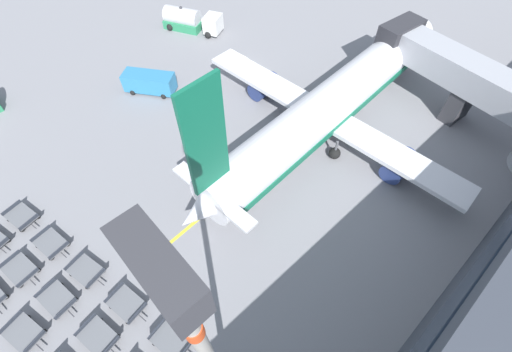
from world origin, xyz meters
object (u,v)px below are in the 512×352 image
baggage_dolly_row_mid_b_col_d (127,304)px  baggage_dolly_row_mid_a_col_b (20,270)px  fuel_tanker_secondary (189,20)px  airplane (330,105)px  baggage_dolly_row_mid_a_col_c (57,299)px  service_van (149,82)px  baggage_dolly_row_mid_a_col_d (98,337)px  baggage_dolly_row_near_col_c (24,333)px  baggage_dolly_row_mid_b_col_e (171,341)px  baggage_dolly_row_mid_b_col_a (22,216)px  baggage_dolly_row_mid_b_col_c (86,271)px  baggage_dolly_row_mid_b_col_b (51,243)px

baggage_dolly_row_mid_b_col_d → baggage_dolly_row_mid_a_col_b: bearing=-148.9°
fuel_tanker_secondary → baggage_dolly_row_mid_b_col_d: size_ratio=2.47×
airplane → baggage_dolly_row_mid_a_col_c: 27.77m
service_van → baggage_dolly_row_mid_b_col_d: 24.14m
baggage_dolly_row_mid_a_col_d → baggage_dolly_row_near_col_c: bearing=-135.3°
baggage_dolly_row_near_col_c → baggage_dolly_row_mid_b_col_e: bearing=44.7°
baggage_dolly_row_mid_b_col_e → service_van: bearing=150.8°
service_van → baggage_dolly_row_mid_a_col_c: (15.91, -17.63, -0.74)m
baggage_dolly_row_mid_b_col_a → baggage_dolly_row_mid_b_col_d: size_ratio=1.00×
baggage_dolly_row_mid_a_col_b → baggage_dolly_row_mid_b_col_c: size_ratio=1.00×
baggage_dolly_row_mid_b_col_d → baggage_dolly_row_mid_a_col_d: bearing=-75.1°
service_van → baggage_dolly_row_mid_a_col_d: bearing=-39.5°
fuel_tanker_secondary → baggage_dolly_row_mid_b_col_a: (15.12, -28.07, -0.76)m
baggage_dolly_row_mid_b_col_a → baggage_dolly_row_mid_b_col_c: same height
baggage_dolly_row_mid_a_col_b → baggage_dolly_row_mid_b_col_c: same height
fuel_tanker_secondary → baggage_dolly_row_mid_b_col_b: 33.34m
baggage_dolly_row_mid_b_col_d → airplane: bearing=95.4°
baggage_dolly_row_mid_b_col_c → baggage_dolly_row_mid_a_col_d: bearing=-16.8°
fuel_tanker_secondary → baggage_dolly_row_mid_b_col_c: fuel_tanker_secondary is taller
baggage_dolly_row_near_col_c → baggage_dolly_row_mid_b_col_c: (-1.27, 5.03, 0.00)m
baggage_dolly_row_mid_b_col_a → baggage_dolly_row_mid_a_col_b: bearing=-21.1°
airplane → baggage_dolly_row_mid_b_col_a: size_ratio=11.13×
airplane → baggage_dolly_row_mid_a_col_c: size_ratio=11.16×
baggage_dolly_row_mid_b_col_e → fuel_tanker_secondary: bearing=142.3°
service_van → baggage_dolly_row_mid_b_col_c: 21.57m
baggage_dolly_row_mid_b_col_c → airplane: bearing=85.6°
baggage_dolly_row_mid_b_col_c → baggage_dolly_row_mid_a_col_c: bearing=-76.7°
baggage_dolly_row_near_col_c → baggage_dolly_row_mid_b_col_e: (7.06, 6.99, 0.00)m
fuel_tanker_secondary → baggage_dolly_row_mid_a_col_b: size_ratio=2.47×
fuel_tanker_secondary → baggage_dolly_row_near_col_c: bearing=-52.0°
airplane → baggage_dolly_row_mid_b_col_b: bearing=-102.7°
baggage_dolly_row_mid_a_col_b → baggage_dolly_row_mid_a_col_c: size_ratio=1.00×
fuel_tanker_secondary → baggage_dolly_row_mid_a_col_d: (28.01, -27.74, -0.76)m
baggage_dolly_row_mid_b_col_c → baggage_dolly_row_near_col_c: bearing=-75.8°
baggage_dolly_row_near_col_c → baggage_dolly_row_mid_a_col_b: size_ratio=1.00×
baggage_dolly_row_mid_a_col_d → baggage_dolly_row_mid_a_col_b: bearing=-165.7°
service_van → baggage_dolly_row_mid_a_col_b: service_van is taller
baggage_dolly_row_mid_b_col_b → baggage_dolly_row_mid_b_col_e: bearing=13.6°
baggage_dolly_row_mid_b_col_d → baggage_dolly_row_near_col_c: bearing=-115.9°
baggage_dolly_row_mid_a_col_c → baggage_dolly_row_mid_b_col_e: same height
baggage_dolly_row_mid_b_col_a → airplane: bearing=69.7°
airplane → baggage_dolly_row_mid_a_col_d: airplane is taller
fuel_tanker_secondary → baggage_dolly_row_mid_a_col_c: fuel_tanker_secondary is taller
baggage_dolly_row_mid_a_col_b → baggage_dolly_row_mid_b_col_d: bearing=31.1°
airplane → baggage_dolly_row_mid_a_col_b: size_ratio=11.15×
baggage_dolly_row_mid_a_col_b → baggage_dolly_row_mid_b_col_c: bearing=46.4°
baggage_dolly_row_near_col_c → baggage_dolly_row_mid_a_col_b: (-4.69, 1.44, 0.00)m
baggage_dolly_row_mid_a_col_c → baggage_dolly_row_mid_b_col_d: (3.62, 3.46, 0.00)m
service_van → baggage_dolly_row_mid_b_col_c: service_van is taller
fuel_tanker_secondary → baggage_dolly_row_mid_a_col_d: fuel_tanker_secondary is taller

